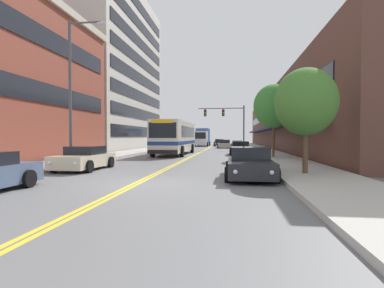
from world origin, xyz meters
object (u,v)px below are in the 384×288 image
object	(u,v)px
city_bus	(175,136)
street_tree_right_mid	(274,106)
car_white_parked_left_mid	(173,145)
car_silver_parked_right_mid	(237,144)
car_navy_moving_third	(219,142)
traffic_signal_mast	(227,118)
car_dark_grey_moving_lead	(220,143)
street_tree_right_near	(306,102)
car_charcoal_parked_right_foreground	(250,164)
street_lamp_left_near	(75,82)
fire_hydrant	(264,152)
car_champagne_parked_left_near	(85,159)
car_black_parked_right_far	(240,148)
car_beige_moving_second	(225,144)
box_truck	(203,137)

from	to	relation	value
city_bus	street_tree_right_mid	bearing A→B (deg)	-29.46
car_white_parked_left_mid	car_silver_parked_right_mid	distance (m)	12.08
car_navy_moving_third	traffic_signal_mast	distance (m)	26.49
car_dark_grey_moving_lead	street_tree_right_near	distance (m)	44.03
street_tree_right_near	street_tree_right_mid	distance (m)	11.00
car_silver_parked_right_mid	city_bus	bearing A→B (deg)	-109.47
car_charcoal_parked_right_foreground	street_lamp_left_near	size ratio (longest dim) A/B	0.55
street_tree_right_mid	fire_hydrant	bearing A→B (deg)	-116.40
car_dark_grey_moving_lead	fire_hydrant	world-z (taller)	car_dark_grey_moving_lead
car_champagne_parked_left_near	car_silver_parked_right_mid	size ratio (longest dim) A/B	1.00
street_tree_right_mid	car_silver_parked_right_mid	bearing A→B (deg)	96.03
car_silver_parked_right_mid	traffic_signal_mast	xyz separation A→B (m)	(-1.42, -7.29, 3.72)
car_black_parked_right_far	fire_hydrant	size ratio (longest dim) A/B	5.15
car_silver_parked_right_mid	car_dark_grey_moving_lead	size ratio (longest dim) A/B	1.01
car_white_parked_left_mid	car_dark_grey_moving_lead	size ratio (longest dim) A/B	0.98
car_charcoal_parked_right_foreground	street_tree_right_near	bearing A→B (deg)	14.30
traffic_signal_mast	street_tree_right_near	xyz separation A→B (m)	(3.79, -27.11, -0.97)
city_bus	car_champagne_parked_left_near	distance (m)	14.75
street_tree_right_near	fire_hydrant	distance (m)	9.43
car_champagne_parked_left_near	car_charcoal_parked_right_foreground	bearing A→B (deg)	-13.84
car_black_parked_right_far	street_lamp_left_near	world-z (taller)	street_lamp_left_near
car_silver_parked_right_mid	car_dark_grey_moving_lead	distance (m)	9.71
city_bus	car_beige_moving_second	size ratio (longest dim) A/B	2.69
car_black_parked_right_far	car_beige_moving_second	world-z (taller)	car_black_parked_right_far
city_bus	traffic_signal_mast	size ratio (longest dim) A/B	1.82
car_champagne_parked_left_near	car_dark_grey_moving_lead	distance (m)	42.47
city_bus	car_silver_parked_right_mid	size ratio (longest dim) A/B	2.59
car_silver_parked_right_mid	fire_hydrant	xyz separation A→B (m)	(1.51, -25.40, 0.08)
street_lamp_left_near	car_charcoal_parked_right_foreground	bearing A→B (deg)	-14.90
car_charcoal_parked_right_foreground	fire_hydrant	world-z (taller)	car_charcoal_parked_right_foreground
traffic_signal_mast	fire_hydrant	world-z (taller)	traffic_signal_mast
street_lamp_left_near	car_white_parked_left_mid	bearing A→B (deg)	88.28
car_charcoal_parked_right_foreground	car_champagne_parked_left_near	bearing A→B (deg)	166.16
car_charcoal_parked_right_foreground	fire_hydrant	xyz separation A→B (m)	(1.59, 9.63, 0.04)
car_champagne_parked_left_near	car_navy_moving_third	size ratio (longest dim) A/B	0.90
traffic_signal_mast	street_tree_right_mid	bearing A→B (deg)	-76.43
car_champagne_parked_left_near	traffic_signal_mast	distance (m)	26.88
car_silver_parked_right_mid	box_truck	distance (m)	11.19
car_champagne_parked_left_near	city_bus	bearing A→B (deg)	81.23
city_bus	box_truck	world-z (taller)	box_truck
car_white_parked_left_mid	street_lamp_left_near	world-z (taller)	street_lamp_left_near
car_beige_moving_second	street_tree_right_mid	size ratio (longest dim) A/B	0.72
street_lamp_left_near	city_bus	bearing A→B (deg)	78.19
car_white_parked_left_mid	street_tree_right_mid	bearing A→B (deg)	-53.41
car_navy_moving_third	fire_hydrant	bearing A→B (deg)	-83.34
city_bus	car_champagne_parked_left_near	world-z (taller)	city_bus
box_truck	street_lamp_left_near	distance (m)	41.87
traffic_signal_mast	fire_hydrant	xyz separation A→B (m)	(2.93, -18.11, -3.64)
box_truck	street_tree_right_mid	bearing A→B (deg)	-74.75
car_navy_moving_third	car_charcoal_parked_right_foreground	bearing A→B (deg)	-86.20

